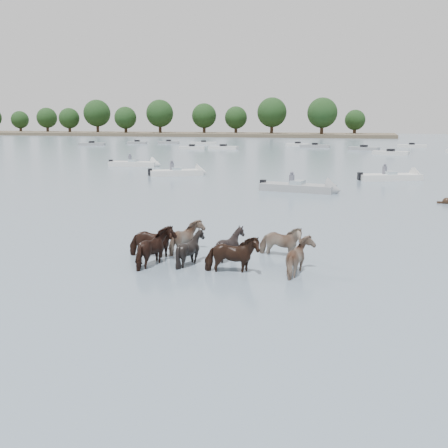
# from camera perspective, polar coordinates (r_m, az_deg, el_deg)

# --- Properties ---
(ground) EXTENTS (400.00, 400.00, 0.00)m
(ground) POSITION_cam_1_polar(r_m,az_deg,el_deg) (14.67, 0.75, -6.63)
(ground) COLOR slate
(ground) RESTS_ON ground
(shoreline) EXTENTS (160.00, 30.00, 1.00)m
(shoreline) POSITION_cam_1_polar(r_m,az_deg,el_deg) (179.35, -7.91, 10.09)
(shoreline) COLOR #4C4233
(shoreline) RESTS_ON ground
(pony_herd) EXTENTS (6.85, 3.57, 1.45)m
(pony_herd) POSITION_cam_1_polar(r_m,az_deg,el_deg) (16.56, -1.38, -2.91)
(pony_herd) COLOR black
(pony_herd) RESTS_ON ground
(swimming_pony) EXTENTS (0.72, 0.44, 0.44)m
(swimming_pony) POSITION_cam_1_polar(r_m,az_deg,el_deg) (31.35, 23.82, 2.33)
(swimming_pony) COLOR black
(swimming_pony) RESTS_ON ground
(motorboat_a) EXTENTS (5.12, 3.87, 1.92)m
(motorboat_a) POSITION_cam_1_polar(r_m,az_deg,el_deg) (44.26, -4.49, 5.83)
(motorboat_a) COLOR silver
(motorboat_a) RESTS_ON ground
(motorboat_b) EXTENTS (5.65, 2.40, 1.92)m
(motorboat_b) POSITION_cam_1_polar(r_m,az_deg,el_deg) (33.98, 9.56, 4.00)
(motorboat_b) COLOR gray
(motorboat_b) RESTS_ON ground
(motorboat_c) EXTENTS (5.56, 3.61, 1.92)m
(motorboat_c) POSITION_cam_1_polar(r_m,az_deg,el_deg) (42.85, 19.18, 5.05)
(motorboat_c) COLOR silver
(motorboat_c) RESTS_ON ground
(motorboat_f) EXTENTS (5.71, 2.21, 1.92)m
(motorboat_f) POSITION_cam_1_polar(r_m,az_deg,el_deg) (53.87, -9.45, 6.72)
(motorboat_f) COLOR silver
(motorboat_f) RESTS_ON ground
(distant_flotilla) EXTENTS (106.33, 29.01, 0.93)m
(distant_flotilla) POSITION_cam_1_polar(r_m,az_deg,el_deg) (89.37, 14.68, 8.36)
(distant_flotilla) COLOR gray
(distant_flotilla) RESTS_ON ground
(treeline) EXTENTS (145.57, 21.73, 12.39)m
(treeline) POSITION_cam_1_polar(r_m,az_deg,el_deg) (177.42, -7.45, 12.09)
(treeline) COLOR #382619
(treeline) RESTS_ON ground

